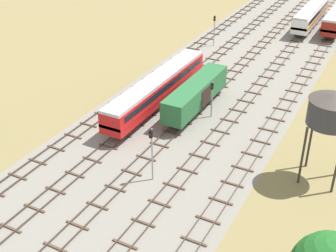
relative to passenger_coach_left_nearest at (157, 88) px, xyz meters
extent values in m
plane|color=olive|center=(4.93, 16.00, -2.61)|extent=(480.00, 480.00, 0.00)
cube|color=gray|center=(4.93, 16.00, -2.61)|extent=(23.74, 176.00, 0.01)
cube|color=#47382D|center=(-5.65, 17.00, -2.40)|extent=(0.07, 126.00, 0.15)
cube|color=#47382D|center=(-4.22, 17.00, -2.40)|extent=(0.07, 126.00, 0.15)
cube|color=brown|center=(-4.93, -20.50, -2.54)|extent=(2.40, 0.22, 0.14)
cube|color=brown|center=(-4.93, -17.50, -2.54)|extent=(2.40, 0.22, 0.14)
cube|color=brown|center=(-4.93, -14.50, -2.54)|extent=(2.40, 0.22, 0.14)
cube|color=brown|center=(-4.93, -11.50, -2.54)|extent=(2.40, 0.22, 0.14)
cube|color=brown|center=(-4.93, -8.50, -2.54)|extent=(2.40, 0.22, 0.14)
cube|color=brown|center=(-4.93, -5.50, -2.54)|extent=(2.40, 0.22, 0.14)
cube|color=brown|center=(-4.93, -2.50, -2.54)|extent=(2.40, 0.22, 0.14)
cube|color=brown|center=(-4.93, 0.50, -2.54)|extent=(2.40, 0.22, 0.14)
cube|color=brown|center=(-4.93, 3.50, -2.54)|extent=(2.40, 0.22, 0.14)
cube|color=brown|center=(-4.93, 6.50, -2.54)|extent=(2.40, 0.22, 0.14)
cube|color=brown|center=(-4.93, 9.50, -2.54)|extent=(2.40, 0.22, 0.14)
cube|color=brown|center=(-4.93, 12.50, -2.54)|extent=(2.40, 0.22, 0.14)
cube|color=brown|center=(-4.93, 15.50, -2.54)|extent=(2.40, 0.22, 0.14)
cube|color=brown|center=(-4.93, 18.50, -2.54)|extent=(2.40, 0.22, 0.14)
cube|color=brown|center=(-4.93, 21.50, -2.54)|extent=(2.40, 0.22, 0.14)
cube|color=brown|center=(-4.93, 24.50, -2.54)|extent=(2.40, 0.22, 0.14)
cube|color=brown|center=(-4.93, 27.50, -2.54)|extent=(2.40, 0.22, 0.14)
cube|color=brown|center=(-4.93, 30.50, -2.54)|extent=(2.40, 0.22, 0.14)
cube|color=brown|center=(-4.93, 33.50, -2.54)|extent=(2.40, 0.22, 0.14)
cube|color=brown|center=(-4.93, 36.50, -2.54)|extent=(2.40, 0.22, 0.14)
cube|color=brown|center=(-4.93, 39.50, -2.54)|extent=(2.40, 0.22, 0.14)
cube|color=brown|center=(-4.93, 42.50, -2.54)|extent=(2.40, 0.22, 0.14)
cube|color=brown|center=(-4.93, 45.50, -2.54)|extent=(2.40, 0.22, 0.14)
cube|color=brown|center=(-4.93, 48.50, -2.54)|extent=(2.40, 0.22, 0.14)
cube|color=brown|center=(-4.93, 51.50, -2.54)|extent=(2.40, 0.22, 0.14)
cube|color=brown|center=(-4.93, 54.50, -2.54)|extent=(2.40, 0.22, 0.14)
cube|color=brown|center=(-4.93, 57.50, -2.54)|extent=(2.40, 0.22, 0.14)
cube|color=#47382D|center=(-0.72, 17.00, -2.40)|extent=(0.07, 126.00, 0.15)
cube|color=#47382D|center=(0.72, 17.00, -2.40)|extent=(0.07, 126.00, 0.15)
cube|color=brown|center=(0.00, -26.50, -2.54)|extent=(2.40, 0.22, 0.14)
cube|color=brown|center=(0.00, -23.50, -2.54)|extent=(2.40, 0.22, 0.14)
cube|color=brown|center=(0.00, -20.50, -2.54)|extent=(2.40, 0.22, 0.14)
cube|color=brown|center=(0.00, -17.50, -2.54)|extent=(2.40, 0.22, 0.14)
cube|color=brown|center=(0.00, -14.50, -2.54)|extent=(2.40, 0.22, 0.14)
cube|color=brown|center=(0.00, -11.50, -2.54)|extent=(2.40, 0.22, 0.14)
cube|color=brown|center=(0.00, -8.50, -2.54)|extent=(2.40, 0.22, 0.14)
cube|color=brown|center=(0.00, -5.50, -2.54)|extent=(2.40, 0.22, 0.14)
cube|color=brown|center=(0.00, -2.50, -2.54)|extent=(2.40, 0.22, 0.14)
cube|color=brown|center=(0.00, 0.50, -2.54)|extent=(2.40, 0.22, 0.14)
cube|color=brown|center=(0.00, 3.50, -2.54)|extent=(2.40, 0.22, 0.14)
cube|color=brown|center=(0.00, 6.50, -2.54)|extent=(2.40, 0.22, 0.14)
cube|color=brown|center=(0.00, 9.50, -2.54)|extent=(2.40, 0.22, 0.14)
cube|color=brown|center=(0.00, 12.50, -2.54)|extent=(2.40, 0.22, 0.14)
cube|color=brown|center=(0.00, 15.50, -2.54)|extent=(2.40, 0.22, 0.14)
cube|color=brown|center=(0.00, 18.50, -2.54)|extent=(2.40, 0.22, 0.14)
cube|color=brown|center=(0.00, 21.50, -2.54)|extent=(2.40, 0.22, 0.14)
cube|color=brown|center=(0.00, 24.50, -2.54)|extent=(2.40, 0.22, 0.14)
cube|color=brown|center=(0.00, 27.50, -2.54)|extent=(2.40, 0.22, 0.14)
cube|color=brown|center=(0.00, 30.50, -2.54)|extent=(2.40, 0.22, 0.14)
cube|color=brown|center=(0.00, 33.50, -2.54)|extent=(2.40, 0.22, 0.14)
cube|color=brown|center=(0.00, 36.50, -2.54)|extent=(2.40, 0.22, 0.14)
cube|color=brown|center=(0.00, 39.50, -2.54)|extent=(2.40, 0.22, 0.14)
cube|color=brown|center=(0.00, 42.50, -2.54)|extent=(2.40, 0.22, 0.14)
cube|color=brown|center=(0.00, 45.50, -2.54)|extent=(2.40, 0.22, 0.14)
cube|color=brown|center=(0.00, 48.50, -2.54)|extent=(2.40, 0.22, 0.14)
cube|color=brown|center=(0.00, 51.50, -2.54)|extent=(2.40, 0.22, 0.14)
cube|color=brown|center=(0.00, 54.50, -2.54)|extent=(2.40, 0.22, 0.14)
cube|color=brown|center=(0.00, 57.50, -2.54)|extent=(2.40, 0.22, 0.14)
cube|color=brown|center=(0.00, 60.50, -2.54)|extent=(2.40, 0.22, 0.14)
cube|color=#47382D|center=(4.22, 17.00, -2.40)|extent=(0.07, 126.00, 0.15)
cube|color=#47382D|center=(5.65, 17.00, -2.40)|extent=(0.07, 126.00, 0.15)
cube|color=brown|center=(4.93, -26.50, -2.54)|extent=(2.40, 0.22, 0.14)
cube|color=brown|center=(4.93, -23.50, -2.54)|extent=(2.40, 0.22, 0.14)
cube|color=brown|center=(4.93, -20.50, -2.54)|extent=(2.40, 0.22, 0.14)
cube|color=brown|center=(4.93, -17.50, -2.54)|extent=(2.40, 0.22, 0.14)
cube|color=brown|center=(4.93, -14.50, -2.54)|extent=(2.40, 0.22, 0.14)
cube|color=brown|center=(4.93, -11.50, -2.54)|extent=(2.40, 0.22, 0.14)
cube|color=brown|center=(4.93, -8.50, -2.54)|extent=(2.40, 0.22, 0.14)
cube|color=brown|center=(4.93, -5.50, -2.54)|extent=(2.40, 0.22, 0.14)
cube|color=brown|center=(4.93, -2.50, -2.54)|extent=(2.40, 0.22, 0.14)
cube|color=brown|center=(4.93, 0.50, -2.54)|extent=(2.40, 0.22, 0.14)
cube|color=brown|center=(4.93, 3.50, -2.54)|extent=(2.40, 0.22, 0.14)
cube|color=brown|center=(4.93, 6.50, -2.54)|extent=(2.40, 0.22, 0.14)
cube|color=brown|center=(4.93, 9.50, -2.54)|extent=(2.40, 0.22, 0.14)
cube|color=brown|center=(4.93, 12.50, -2.54)|extent=(2.40, 0.22, 0.14)
cube|color=brown|center=(4.93, 15.50, -2.54)|extent=(2.40, 0.22, 0.14)
cube|color=brown|center=(4.93, 18.50, -2.54)|extent=(2.40, 0.22, 0.14)
cube|color=brown|center=(4.93, 21.50, -2.54)|extent=(2.40, 0.22, 0.14)
cube|color=brown|center=(4.93, 24.50, -2.54)|extent=(2.40, 0.22, 0.14)
cube|color=brown|center=(4.93, 27.50, -2.54)|extent=(2.40, 0.22, 0.14)
cube|color=brown|center=(4.93, 30.50, -2.54)|extent=(2.40, 0.22, 0.14)
cube|color=brown|center=(4.93, 33.50, -2.54)|extent=(2.40, 0.22, 0.14)
cube|color=brown|center=(4.93, 36.50, -2.54)|extent=(2.40, 0.22, 0.14)
cube|color=brown|center=(4.93, 39.50, -2.54)|extent=(2.40, 0.22, 0.14)
cube|color=brown|center=(4.93, 42.50, -2.54)|extent=(2.40, 0.22, 0.14)
cube|color=brown|center=(4.93, 45.50, -2.54)|extent=(2.40, 0.22, 0.14)
cube|color=brown|center=(4.93, 48.50, -2.54)|extent=(2.40, 0.22, 0.14)
cube|color=brown|center=(4.93, 51.50, -2.54)|extent=(2.40, 0.22, 0.14)
cube|color=brown|center=(4.93, 54.50, -2.54)|extent=(2.40, 0.22, 0.14)
cube|color=brown|center=(4.93, 57.50, -2.54)|extent=(2.40, 0.22, 0.14)
cube|color=brown|center=(4.93, 60.50, -2.54)|extent=(2.40, 0.22, 0.14)
cube|color=brown|center=(4.93, 63.50, -2.54)|extent=(2.40, 0.22, 0.14)
cube|color=#47382D|center=(9.15, 17.00, -2.40)|extent=(0.07, 126.00, 0.15)
cube|color=#47382D|center=(10.59, 17.00, -2.40)|extent=(0.07, 126.00, 0.15)
cube|color=brown|center=(9.87, -23.50, -2.54)|extent=(2.40, 0.22, 0.14)
cube|color=brown|center=(9.87, -20.50, -2.54)|extent=(2.40, 0.22, 0.14)
cube|color=brown|center=(9.87, -17.50, -2.54)|extent=(2.40, 0.22, 0.14)
cube|color=brown|center=(9.87, -14.50, -2.54)|extent=(2.40, 0.22, 0.14)
cube|color=brown|center=(9.87, -11.50, -2.54)|extent=(2.40, 0.22, 0.14)
cube|color=brown|center=(9.87, -8.50, -2.54)|extent=(2.40, 0.22, 0.14)
cube|color=brown|center=(9.87, -5.50, -2.54)|extent=(2.40, 0.22, 0.14)
cube|color=brown|center=(9.87, -2.50, -2.54)|extent=(2.40, 0.22, 0.14)
cube|color=brown|center=(9.87, 0.50, -2.54)|extent=(2.40, 0.22, 0.14)
cube|color=brown|center=(9.87, 3.50, -2.54)|extent=(2.40, 0.22, 0.14)
cube|color=brown|center=(9.87, 6.50, -2.54)|extent=(2.40, 0.22, 0.14)
cube|color=brown|center=(9.87, 9.50, -2.54)|extent=(2.40, 0.22, 0.14)
cube|color=brown|center=(9.87, 12.50, -2.54)|extent=(2.40, 0.22, 0.14)
cube|color=brown|center=(9.87, 15.50, -2.54)|extent=(2.40, 0.22, 0.14)
cube|color=brown|center=(9.87, 18.50, -2.54)|extent=(2.40, 0.22, 0.14)
cube|color=brown|center=(9.87, 21.50, -2.54)|extent=(2.40, 0.22, 0.14)
cube|color=brown|center=(9.87, 24.50, -2.54)|extent=(2.40, 0.22, 0.14)
cube|color=brown|center=(9.87, 27.50, -2.54)|extent=(2.40, 0.22, 0.14)
cube|color=brown|center=(9.87, 30.50, -2.54)|extent=(2.40, 0.22, 0.14)
cube|color=brown|center=(9.87, 33.50, -2.54)|extent=(2.40, 0.22, 0.14)
cube|color=brown|center=(9.87, 36.50, -2.54)|extent=(2.40, 0.22, 0.14)
cube|color=brown|center=(9.87, 39.50, -2.54)|extent=(2.40, 0.22, 0.14)
cube|color=brown|center=(9.87, 42.50, -2.54)|extent=(2.40, 0.22, 0.14)
cube|color=brown|center=(9.87, 45.50, -2.54)|extent=(2.40, 0.22, 0.14)
cube|color=brown|center=(9.87, 48.50, -2.54)|extent=(2.40, 0.22, 0.14)
cube|color=brown|center=(9.87, 51.50, -2.54)|extent=(2.40, 0.22, 0.14)
cube|color=brown|center=(9.87, 54.50, -2.54)|extent=(2.40, 0.22, 0.14)
cube|color=brown|center=(9.87, 57.50, -2.54)|extent=(2.40, 0.22, 0.14)
cube|color=brown|center=(9.87, 60.50, -2.54)|extent=(2.40, 0.22, 0.14)
cube|color=brown|center=(9.87, 63.50, -2.54)|extent=(2.40, 0.22, 0.14)
cube|color=#47382D|center=(14.08, 17.00, -2.40)|extent=(0.07, 126.00, 0.15)
cube|color=#47382D|center=(15.52, 17.00, -2.40)|extent=(0.07, 126.00, 0.15)
cube|color=brown|center=(14.80, -20.50, -2.54)|extent=(2.40, 0.22, 0.14)
cube|color=brown|center=(14.80, -17.50, -2.54)|extent=(2.40, 0.22, 0.14)
cube|color=brown|center=(14.80, -14.50, -2.54)|extent=(2.40, 0.22, 0.14)
cube|color=brown|center=(14.80, -11.50, -2.54)|extent=(2.40, 0.22, 0.14)
cube|color=brown|center=(14.80, -8.50, -2.54)|extent=(2.40, 0.22, 0.14)
cube|color=brown|center=(14.80, -5.50, -2.54)|extent=(2.40, 0.22, 0.14)
cube|color=brown|center=(14.80, -2.50, -2.54)|extent=(2.40, 0.22, 0.14)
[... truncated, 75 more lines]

